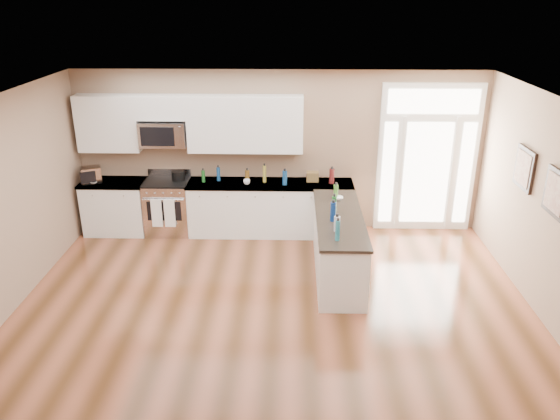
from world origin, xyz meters
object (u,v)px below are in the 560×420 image
peninsula_cabinet (338,247)px  toaster_oven (91,175)px  kitchen_range (168,207)px  stockpot (178,175)px

peninsula_cabinet → toaster_oven: bearing=161.5°
kitchen_range → stockpot: stockpot is taller
kitchen_range → stockpot: (0.20, 0.08, 0.56)m
peninsula_cabinet → kitchen_range: 3.22m
peninsula_cabinet → kitchen_range: kitchen_range is taller
kitchen_range → toaster_oven: bearing=-177.1°
peninsula_cabinet → stockpot: bearing=150.2°
peninsula_cabinet → kitchen_range: size_ratio=2.15×
peninsula_cabinet → toaster_oven: 4.41m
peninsula_cabinet → toaster_oven: toaster_oven is taller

